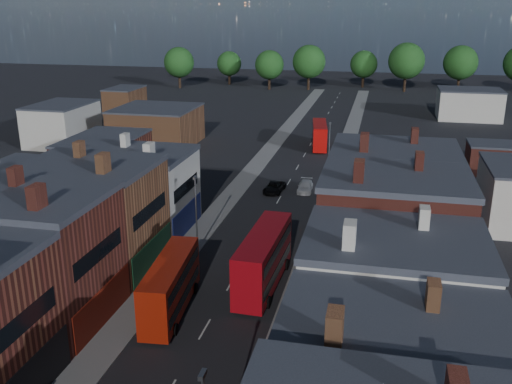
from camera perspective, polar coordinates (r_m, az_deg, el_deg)
The scene contains 9 objects.
pavement_west at distance 77.71m, azimuth -2.15°, elevation 0.07°, with size 3.00×200.00×0.12m, color gray.
pavement_east at distance 75.58m, azimuth 7.42°, elevation -0.61°, with size 3.00×200.00×0.12m, color gray.
lamp_post_2 at distance 57.74m, azimuth -6.01°, elevation -1.70°, with size 0.25×0.70×8.12m.
lamp_post_3 at distance 83.98m, azimuth 7.34°, elevation 4.61°, with size 0.25×0.70×8.12m.
bus_0 at distance 47.78m, azimuth -8.55°, elevation -9.18°, with size 3.41×10.76×4.57m.
bus_1 at distance 51.24m, azimuth 0.76°, elevation -6.64°, with size 3.30×11.87×5.09m.
bus_2 at distance 101.78m, azimuth 6.36°, elevation 5.72°, with size 3.73×10.47×4.42m.
car_2 at distance 77.32m, azimuth 1.83°, elevation 0.46°, with size 2.28×4.94×1.37m, color black.
car_3 at distance 77.96m, azimuth 4.93°, elevation 0.55°, with size 1.92×4.72×1.37m, color silver.
Camera 1 is at (12.55, -21.32, 24.34)m, focal length 40.00 mm.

